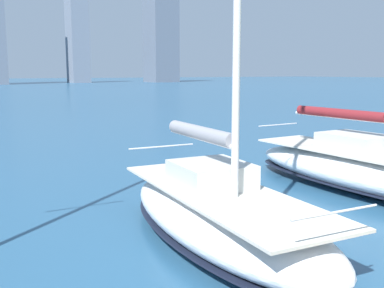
{
  "coord_description": "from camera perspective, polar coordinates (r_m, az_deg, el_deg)",
  "views": [
    {
      "loc": [
        5.59,
        2.0,
        3.8
      ],
      "look_at": [
        0.28,
        -6.5,
        2.2
      ],
      "focal_mm": 42.0,
      "sensor_mm": 36.0,
      "label": 1
    }
  ],
  "objects": [
    {
      "name": "sailboat_maroon",
      "position": [
        15.54,
        21.27,
        -2.99
      ],
      "size": [
        2.72,
        9.46,
        12.19
      ],
      "color": "silver",
      "rests_on": "ground"
    },
    {
      "name": "sailboat_grey",
      "position": [
        10.13,
        3.58,
        -8.6
      ],
      "size": [
        3.34,
        7.73,
        12.98
      ],
      "color": "white",
      "rests_on": "ground"
    }
  ]
}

